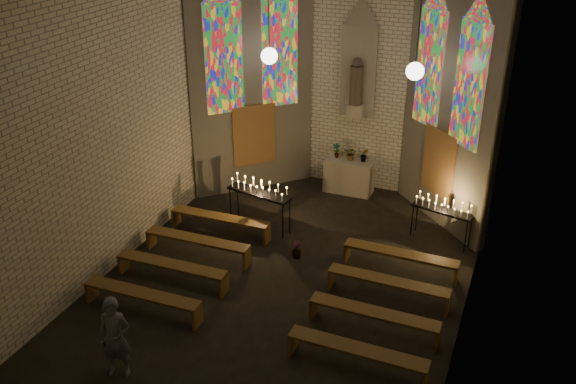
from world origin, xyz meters
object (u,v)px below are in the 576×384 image
(votive_stand_right, at_px, (443,207))
(aisle_flower_pot, at_px, (297,250))
(altar, at_px, (349,176))
(visitor, at_px, (115,338))
(votive_stand_left, at_px, (259,190))

(votive_stand_right, bearing_deg, aisle_flower_pot, -133.05)
(altar, xyz_separation_m, visitor, (-1.74, -8.95, 0.34))
(votive_stand_right, bearing_deg, altar, 161.46)
(altar, bearing_deg, aisle_flower_pot, -91.70)
(votive_stand_left, xyz_separation_m, votive_stand_right, (4.54, 1.08, -0.15))
(altar, relative_size, aisle_flower_pot, 3.27)
(altar, height_order, aisle_flower_pot, altar)
(votive_stand_right, xyz_separation_m, visitor, (-4.74, -7.10, -0.13))
(votive_stand_left, bearing_deg, aisle_flower_pot, -24.29)
(visitor, bearing_deg, votive_stand_left, 68.97)
(aisle_flower_pot, height_order, votive_stand_left, votive_stand_left)
(aisle_flower_pot, xyz_separation_m, votive_stand_left, (-1.43, 1.00, 0.91))
(votive_stand_left, xyz_separation_m, visitor, (-0.19, -6.03, -0.28))
(altar, distance_m, votive_stand_left, 3.37)
(votive_stand_left, distance_m, visitor, 6.04)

